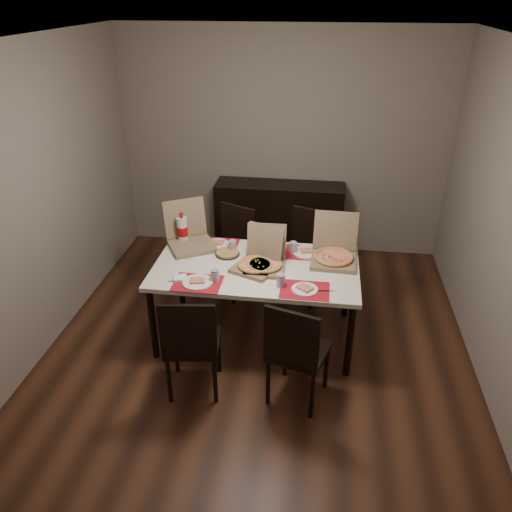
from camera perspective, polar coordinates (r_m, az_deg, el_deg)
name	(u,v)px	position (r m, az deg, el deg)	size (l,w,h in m)	color
ground	(259,342)	(4.74, 0.36, -9.80)	(3.80, 4.00, 0.02)	#472515
room_walls	(267,146)	(4.32, 1.22, 12.45)	(3.84, 4.02, 2.62)	gray
sideboard	(279,220)	(6.02, 2.64, 4.16)	(1.50, 0.40, 0.90)	black
dining_table	(256,272)	(4.43, 0.00, -1.89)	(1.80, 1.00, 0.75)	beige
chair_near_left	(191,342)	(3.93, -7.39, -9.69)	(0.47, 0.47, 0.93)	black
chair_near_right	(296,350)	(3.83, 4.58, -10.65)	(0.52, 0.52, 0.93)	black
chair_far_left	(232,246)	(5.26, -2.75, 1.11)	(0.55, 0.55, 0.93)	black
chair_far_right	(306,250)	(5.20, 5.69, 0.66)	(0.54, 0.54, 0.93)	black
setting_near_left	(200,280)	(4.18, -6.42, -2.75)	(0.46, 0.30, 0.11)	#B90C1C
setting_near_right	(297,287)	(4.07, 4.76, -3.51)	(0.47, 0.30, 0.11)	#B90C1C
setting_far_left	(219,244)	(4.74, -4.24, 1.36)	(0.48, 0.30, 0.11)	#B90C1C
setting_far_right	(303,251)	(4.63, 5.45, 0.58)	(0.49, 0.30, 0.11)	#B90C1C
napkin_loose	(268,273)	(4.28, 1.43, -1.97)	(0.12, 0.11, 0.02)	white
pizza_box_center	(265,262)	(4.35, 1.03, -0.66)	(0.35, 0.39, 0.35)	brown
pizza_box_right	(334,255)	(4.51, 8.86, 0.17)	(0.41, 0.45, 0.40)	brown
pizza_box_left	(190,239)	(4.76, -7.53, 1.90)	(0.57, 0.58, 0.40)	brown
pizza_box_extra	(257,262)	(4.34, 0.11, -0.73)	(0.46, 0.48, 0.35)	brown
faina_plate	(227,253)	(4.58, -3.28, 0.30)	(0.23, 0.23, 0.03)	black
dip_bowl	(266,258)	(4.51, 1.19, -0.19)	(0.11, 0.11, 0.03)	white
soda_bottle	(182,230)	(4.80, -8.41, 2.94)	(0.10, 0.10, 0.31)	silver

